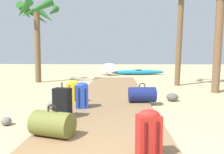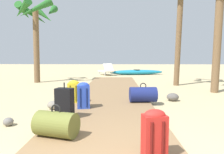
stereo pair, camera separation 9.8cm
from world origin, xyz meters
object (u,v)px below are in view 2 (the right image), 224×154
Objects in this scene: suitcase_black at (65,103)px; backpack_red at (154,133)px; duffel_bag_olive at (56,124)px; kayak at (137,72)px; backpack_yellow at (74,91)px; lounge_chair at (106,70)px; duffel_bag_navy at (143,94)px; palm_tree_far_left at (36,19)px; backpack_blue at (83,94)px.

suitcase_black is 2.10m from backpack_red.
duffel_bag_olive is 0.18× the size of kayak.
duffel_bag_olive is (0.22, -2.32, -0.11)m from backpack_yellow.
backpack_yellow is at bearing -104.69° from kayak.
duffel_bag_navy is at bearing -80.94° from lounge_chair.
kayak is (2.12, 0.47, -0.15)m from lounge_chair.
backpack_yellow is 9.76m from kayak.
palm_tree_far_left is 7.52m from kayak.
backpack_yellow is 8.97m from lounge_chair.
palm_tree_far_left is at bearing 119.71° from backpack_blue.
backpack_yellow is at bearing 117.53° from backpack_red.
backpack_yellow is 0.66m from backpack_blue.
palm_tree_far_left is (-2.99, 7.19, 2.78)m from duffel_bag_olive.
duffel_bag_navy is at bearing 57.22° from duffel_bag_olive.
duffel_bag_olive is at bearing -67.44° from palm_tree_far_left.
palm_tree_far_left is (-3.10, 5.44, 2.65)m from backpack_blue.
duffel_bag_navy is at bearing 2.92° from backpack_yellow.
palm_tree_far_left is 5.82m from lounge_chair.
backpack_blue is 6.80m from palm_tree_far_left.
backpack_red is 0.35× the size of lounge_chair.
palm_tree_far_left reaches higher than kayak.
duffel_bag_navy is 1.21× the size of backpack_blue.
backpack_blue is at bearing -59.42° from backpack_yellow.
kayak is (0.70, 9.34, -0.10)m from duffel_bag_navy.
duffel_bag_navy is 1.05× the size of duffel_bag_olive.
backpack_red is (1.53, -2.94, -0.00)m from backpack_yellow.
backpack_red reaches higher than duffel_bag_olive.
duffel_bag_navy is 0.18× the size of palm_tree_far_left.
kayak is at bearing 77.69° from suitcase_black.
backpack_yellow is at bearing 120.58° from backpack_blue.
duffel_bag_navy is 0.43× the size of lounge_chair.
backpack_yellow is at bearing 95.43° from duffel_bag_olive.
duffel_bag_olive reaches higher than kayak.
backpack_yellow is 0.97× the size of backpack_blue.
backpack_yellow reaches higher than kayak.
lounge_chair reaches higher than backpack_yellow.
lounge_chair reaches higher than kayak.
backpack_yellow is at bearing -177.08° from duffel_bag_navy.
palm_tree_far_left reaches higher than duffel_bag_olive.
suitcase_black is 0.42× the size of lounge_chair.
backpack_red is (-0.24, -3.03, 0.10)m from duffel_bag_navy.
suitcase_black is 7.39m from palm_tree_far_left.
kayak is at bearing 85.70° from duffel_bag_navy.
suitcase_black is 0.17× the size of palm_tree_far_left.
suitcase_black reaches higher than duffel_bag_navy.
palm_tree_far_left is at bearing 118.83° from backpack_red.
backpack_blue reaches higher than backpack_yellow.
duffel_bag_navy is 1.78m from backpack_yellow.
palm_tree_far_left is (-4.54, 4.78, 2.77)m from duffel_bag_navy.
backpack_blue is at bearing 86.17° from duffel_bag_olive.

